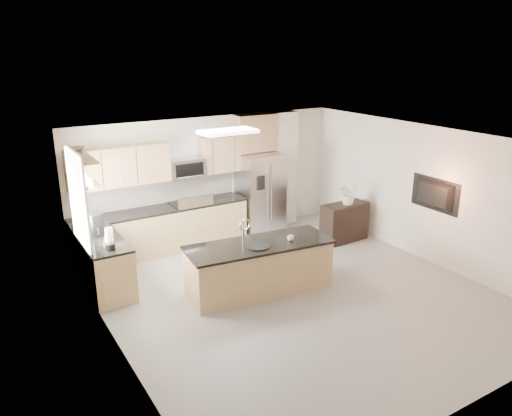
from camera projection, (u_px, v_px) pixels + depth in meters
floor at (296, 294)px, 8.39m from camera, size 6.50×6.50×0.00m
ceiling at (301, 141)px, 7.58m from camera, size 6.00×6.50×0.02m
wall_back at (209, 178)px, 10.63m from camera, size 6.00×0.02×2.60m
wall_front at (476, 309)px, 5.35m from camera, size 6.00×0.02×2.60m
wall_left at (112, 262)px, 6.50m from camera, size 0.02×6.50×2.60m
wall_right at (426, 194)px, 9.47m from camera, size 0.02×6.50×2.60m
back_counter at (162, 229)px, 10.02m from camera, size 3.55×0.66×1.44m
left_counter at (104, 265)px, 8.43m from camera, size 0.66×1.50×0.92m
range at (191, 224)px, 10.32m from camera, size 0.76×0.64×1.14m
upper_cabinets at (151, 162)px, 9.69m from camera, size 3.50×0.33×0.75m
microwave at (186, 168)px, 10.06m from camera, size 0.76×0.40×0.40m
refrigerator at (260, 193)px, 10.97m from camera, size 0.92×0.78×1.78m
partition_column at (283, 169)px, 11.40m from camera, size 0.60×0.30×2.60m
window at (78, 200)px, 7.91m from camera, size 0.04×1.15×1.65m
shelf_lower at (83, 180)px, 7.96m from camera, size 0.30×1.20×0.04m
shelf_upper at (80, 157)px, 7.85m from camera, size 0.30×1.20×0.04m
ceiling_fixture at (228, 132)px, 8.70m from camera, size 1.00×0.50×0.06m
island at (259, 267)px, 8.42m from camera, size 2.55×1.16×1.28m
credenza at (344, 222)px, 10.61m from camera, size 1.04×0.46×0.82m
cup at (291, 238)px, 8.40m from camera, size 0.13×0.13×0.09m
platter at (258, 246)px, 8.16m from camera, size 0.48×0.48×0.02m
blender at (110, 240)px, 7.82m from camera, size 0.16×0.16×0.37m
kettle at (107, 236)px, 8.14m from camera, size 0.18×0.18×0.23m
coffee_maker at (96, 225)px, 8.42m from camera, size 0.25×0.29×0.38m
bowl at (76, 149)px, 8.07m from camera, size 0.53×0.53×0.10m
flower_vase at (349, 188)px, 10.37m from camera, size 0.78×0.72×0.72m
television at (432, 195)px, 9.25m from camera, size 0.14×1.08×0.62m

